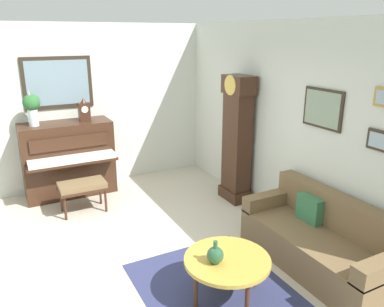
{
  "coord_description": "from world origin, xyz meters",
  "views": [
    {
      "loc": [
        4.04,
        -1.17,
        2.62
      ],
      "look_at": [
        -0.4,
        1.14,
        1.03
      ],
      "focal_mm": 35.46,
      "sensor_mm": 36.0,
      "label": 1
    }
  ],
  "objects": [
    {
      "name": "wall_left",
      "position": [
        -2.6,
        -0.01,
        1.41
      ],
      "size": [
        0.13,
        4.9,
        2.8
      ],
      "color": "silver",
      "rests_on": "ground_plane"
    },
    {
      "name": "green_jug",
      "position": [
        1.27,
        0.53,
        0.54
      ],
      "size": [
        0.17,
        0.17,
        0.24
      ],
      "color": "#234C33",
      "rests_on": "coffee_table"
    },
    {
      "name": "ground_plane",
      "position": [
        0.0,
        0.0,
        -0.05
      ],
      "size": [
        6.4,
        6.0,
        0.1
      ],
      "primitive_type": "cube",
      "color": "beige"
    },
    {
      "name": "grandfather_clock",
      "position": [
        -0.76,
        2.13,
        0.96
      ],
      "size": [
        0.52,
        0.34,
        2.03
      ],
      "color": "#3D2316",
      "rests_on": "ground_plane"
    },
    {
      "name": "piano",
      "position": [
        -2.23,
        -0.22,
        0.63
      ],
      "size": [
        0.87,
        1.44,
        1.24
      ],
      "color": "#3D2316",
      "rests_on": "ground_plane"
    },
    {
      "name": "wall_back",
      "position": [
        0.02,
        2.4,
        1.4
      ],
      "size": [
        5.3,
        0.13,
        2.8
      ],
      "color": "silver",
      "rests_on": "ground_plane"
    },
    {
      "name": "area_rug",
      "position": [
        1.28,
        0.63,
        0.0
      ],
      "size": [
        2.1,
        1.5,
        0.01
      ],
      "primitive_type": "cube",
      "color": "navy",
      "rests_on": "ground_plane"
    },
    {
      "name": "coffee_table",
      "position": [
        1.26,
        0.68,
        0.42
      ],
      "size": [
        0.88,
        0.88,
        0.46
      ],
      "color": "gold",
      "rests_on": "ground_plane"
    },
    {
      "name": "flower_vase",
      "position": [
        -2.23,
        -0.69,
        1.55
      ],
      "size": [
        0.26,
        0.26,
        0.58
      ],
      "color": "silver",
      "rests_on": "piano"
    },
    {
      "name": "couch",
      "position": [
        1.28,
        1.96,
        0.31
      ],
      "size": [
        1.9,
        0.8,
        0.84
      ],
      "color": "brown",
      "rests_on": "ground_plane"
    },
    {
      "name": "mantel_clock",
      "position": [
        -2.23,
        0.1,
        1.41
      ],
      "size": [
        0.13,
        0.18,
        0.38
      ],
      "color": "#3D2316",
      "rests_on": "piano"
    },
    {
      "name": "piano_bench",
      "position": [
        -1.43,
        -0.19,
        0.41
      ],
      "size": [
        0.42,
        0.7,
        0.48
      ],
      "color": "#3D2316",
      "rests_on": "ground_plane"
    }
  ]
}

